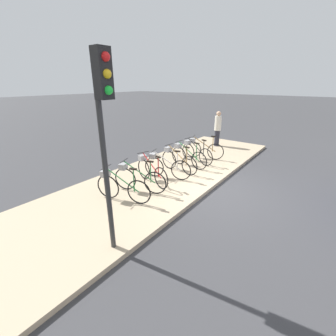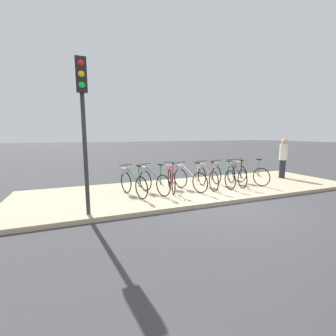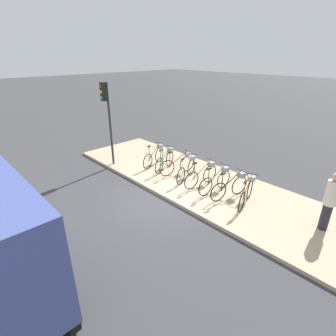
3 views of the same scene
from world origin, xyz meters
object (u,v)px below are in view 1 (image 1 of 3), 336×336
parked_bicycle_2 (150,170)px  parked_bicycle_4 (177,160)px  parked_bicycle_3 (165,166)px  parked_bicycle_5 (187,155)px  pedestrian (218,128)px  parked_bicycle_0 (120,186)px  parked_bicycle_6 (195,152)px  parked_bicycle_7 (202,148)px  traffic_light (104,118)px  parked_bicycle_1 (137,178)px

parked_bicycle_2 → parked_bicycle_4: same height
parked_bicycle_3 → parked_bicycle_5: same height
parked_bicycle_5 → pedestrian: (3.60, 0.42, 0.50)m
parked_bicycle_4 → parked_bicycle_5: same height
parked_bicycle_0 → parked_bicycle_3: 2.05m
parked_bicycle_0 → parked_bicycle_2: 1.44m
parked_bicycle_5 → parked_bicycle_2: bearing=176.8°
parked_bicycle_6 → parked_bicycle_7: 0.63m
parked_bicycle_4 → parked_bicycle_7: 1.95m
pedestrian → traffic_light: bearing=-167.5°
pedestrian → parked_bicycle_4: bearing=-174.5°
traffic_light → parked_bicycle_3: bearing=22.6°
parked_bicycle_4 → traffic_light: (-4.25, -1.47, 2.19)m
parked_bicycle_6 → pedestrian: bearing=8.1°
parked_bicycle_7 → pedestrian: pedestrian is taller
parked_bicycle_6 → traffic_light: 6.16m
parked_bicycle_4 → pedestrian: pedestrian is taller
parked_bicycle_1 → parked_bicycle_4: bearing=-0.2°
parked_bicycle_0 → parked_bicycle_1: same height
pedestrian → parked_bicycle_1: bearing=-176.4°
parked_bicycle_0 → parked_bicycle_6: size_ratio=0.98×
parked_bicycle_3 → parked_bicycle_7: same height
parked_bicycle_0 → parked_bicycle_7: 4.78m
parked_bicycle_2 → traffic_light: bearing=-151.0°
parked_bicycle_1 → parked_bicycle_5: (2.80, -0.01, 0.00)m
parked_bicycle_0 → traffic_light: size_ratio=0.45×
parked_bicycle_3 → traffic_light: size_ratio=0.45×
parked_bicycle_3 → pedestrian: pedestrian is taller
parked_bicycle_2 → parked_bicycle_7: same height
parked_bicycle_1 → parked_bicycle_4: 2.12m
parked_bicycle_3 → parked_bicycle_7: bearing=0.7°
parked_bicycle_6 → parked_bicycle_3: bearing=-179.4°
parked_bicycle_0 → parked_bicycle_7: bearing=0.2°
parked_bicycle_2 → parked_bicycle_7: (3.35, -0.11, 0.00)m
parked_bicycle_0 → parked_bicycle_7: size_ratio=1.00×
parked_bicycle_7 → parked_bicycle_4: bearing=-180.0°
parked_bicycle_3 → parked_bicycle_4: size_ratio=0.96×
parked_bicycle_1 → parked_bicycle_4: size_ratio=0.95×
parked_bicycle_0 → parked_bicycle_3: (2.05, -0.01, 0.00)m
parked_bicycle_0 → parked_bicycle_2: size_ratio=0.99×
parked_bicycle_1 → parked_bicycle_5: size_ratio=0.95×
parked_bicycle_7 → parked_bicycle_3: bearing=-179.3°
parked_bicycle_7 → pedestrian: bearing=10.0°
parked_bicycle_1 → parked_bicycle_4: (2.12, -0.01, 0.00)m
parked_bicycle_2 → parked_bicycle_6: (2.71, -0.12, 0.00)m
parked_bicycle_3 → parked_bicycle_5: 1.46m
parked_bicycle_4 → traffic_light: traffic_light is taller
parked_bicycle_5 → parked_bicycle_4: bearing=179.4°
parked_bicycle_0 → parked_bicycle_3: same height
parked_bicycle_5 → traffic_light: 5.59m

